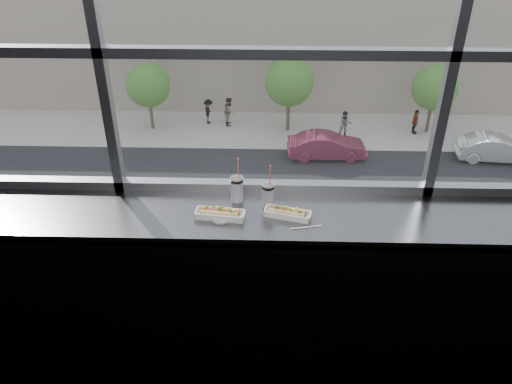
{
  "coord_description": "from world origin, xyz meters",
  "views": [
    {
      "loc": [
        -0.02,
        -1.3,
        2.78
      ],
      "look_at": [
        -0.1,
        1.23,
        1.25
      ],
      "focal_mm": 35.0,
      "sensor_mm": 36.0,
      "label": 1
    }
  ],
  "objects_px": {
    "car_far_c": "(497,144)",
    "pedestrian_a": "(208,109)",
    "loose_straw": "(306,227)",
    "pedestrian_c": "(345,122)",
    "car_near_c": "(296,215)",
    "tree_center": "(289,82)",
    "tree_right": "(435,88)",
    "tree_left": "(148,86)",
    "soda_cup_right": "(268,194)",
    "pedestrian_b": "(229,109)",
    "hotdog_tray_left": "(220,213)",
    "wrapper": "(221,221)",
    "pedestrian_d": "(416,119)",
    "hotdog_tray_right": "(288,213)",
    "car_near_d": "(396,217)",
    "car_far_b": "(327,142)",
    "soda_cup_left": "(237,188)"
  },
  "relations": [
    {
      "from": "pedestrian_c",
      "to": "tree_center",
      "type": "height_order",
      "value": "tree_center"
    },
    {
      "from": "car_far_b",
      "to": "pedestrian_c",
      "type": "height_order",
      "value": "pedestrian_c"
    },
    {
      "from": "pedestrian_a",
      "to": "tree_center",
      "type": "xyz_separation_m",
      "value": [
        5.38,
        -0.96,
        2.28
      ]
    },
    {
      "from": "tree_right",
      "to": "tree_center",
      "type": "bearing_deg",
      "value": 180.0
    },
    {
      "from": "pedestrian_c",
      "to": "tree_right",
      "type": "relative_size",
      "value": 0.46
    },
    {
      "from": "pedestrian_c",
      "to": "car_near_c",
      "type": "bearing_deg",
      "value": -107.97
    },
    {
      "from": "car_far_b",
      "to": "tree_right",
      "type": "distance_m",
      "value": 8.33
    },
    {
      "from": "car_far_c",
      "to": "pedestrian_a",
      "type": "xyz_separation_m",
      "value": [
        -17.53,
        4.96,
        -0.01
      ]
    },
    {
      "from": "hotdog_tray_right",
      "to": "tree_left",
      "type": "distance_m",
      "value": 30.8
    },
    {
      "from": "pedestrian_d",
      "to": "wrapper",
      "type": "bearing_deg",
      "value": 160.84
    },
    {
      "from": "car_far_b",
      "to": "pedestrian_a",
      "type": "height_order",
      "value": "car_far_b"
    },
    {
      "from": "pedestrian_c",
      "to": "tree_left",
      "type": "bearing_deg",
      "value": 175.62
    },
    {
      "from": "pedestrian_a",
      "to": "car_near_c",
      "type": "bearing_deg",
      "value": -157.18
    },
    {
      "from": "pedestrian_b",
      "to": "tree_right",
      "type": "bearing_deg",
      "value": -93.47
    },
    {
      "from": "car_far_c",
      "to": "tree_left",
      "type": "relative_size",
      "value": 1.37
    },
    {
      "from": "loose_straw",
      "to": "car_far_c",
      "type": "distance_m",
      "value": 29.83
    },
    {
      "from": "pedestrian_c",
      "to": "soda_cup_right",
      "type": "bearing_deg",
      "value": -100.05
    },
    {
      "from": "hotdog_tray_left",
      "to": "soda_cup_right",
      "type": "relative_size",
      "value": 1.02
    },
    {
      "from": "car_near_c",
      "to": "tree_center",
      "type": "relative_size",
      "value": 1.36
    },
    {
      "from": "car_far_c",
      "to": "wrapper",
      "type": "bearing_deg",
      "value": 155.29
    },
    {
      "from": "loose_straw",
      "to": "car_near_c",
      "type": "bearing_deg",
      "value": 74.68
    },
    {
      "from": "soda_cup_right",
      "to": "pedestrian_a",
      "type": "xyz_separation_m",
      "value": [
        -4.21,
        29.15,
        -11.12
      ]
    },
    {
      "from": "hotdog_tray_right",
      "to": "pedestrian_b",
      "type": "height_order",
      "value": "hotdog_tray_right"
    },
    {
      "from": "hotdog_tray_right",
      "to": "car_near_c",
      "type": "height_order",
      "value": "hotdog_tray_right"
    },
    {
      "from": "car_near_d",
      "to": "car_far_c",
      "type": "relative_size",
      "value": 1.14
    },
    {
      "from": "pedestrian_d",
      "to": "hotdog_tray_right",
      "type": "bearing_deg",
      "value": 161.51
    },
    {
      "from": "car_near_c",
      "to": "pedestrian_c",
      "type": "height_order",
      "value": "car_near_c"
    },
    {
      "from": "pedestrian_c",
      "to": "tree_left",
      "type": "height_order",
      "value": "tree_left"
    },
    {
      "from": "soda_cup_right",
      "to": "pedestrian_b",
      "type": "height_order",
      "value": "soda_cup_right"
    },
    {
      "from": "pedestrian_c",
      "to": "tree_left",
      "type": "xyz_separation_m",
      "value": [
        -12.73,
        0.98,
        1.94
      ]
    },
    {
      "from": "pedestrian_d",
      "to": "tree_center",
      "type": "distance_m",
      "value": 8.63
    },
    {
      "from": "loose_straw",
      "to": "pedestrian_c",
      "type": "xyz_separation_m",
      "value": [
        4.6,
        27.45,
        -11.02
      ]
    },
    {
      "from": "pedestrian_d",
      "to": "tree_left",
      "type": "height_order",
      "value": "tree_left"
    },
    {
      "from": "car_near_d",
      "to": "pedestrian_c",
      "type": "height_order",
      "value": "car_near_d"
    },
    {
      "from": "soda_cup_right",
      "to": "tree_center",
      "type": "height_order",
      "value": "soda_cup_right"
    },
    {
      "from": "soda_cup_left",
      "to": "pedestrian_c",
      "type": "relative_size",
      "value": 0.15
    },
    {
      "from": "pedestrian_c",
      "to": "hotdog_tray_left",
      "type": "bearing_deg",
      "value": -100.58
    },
    {
      "from": "hotdog_tray_left",
      "to": "car_far_c",
      "type": "bearing_deg",
      "value": 67.35
    },
    {
      "from": "hotdog_tray_left",
      "to": "pedestrian_c",
      "type": "relative_size",
      "value": 0.15
    },
    {
      "from": "car_far_c",
      "to": "pedestrian_c",
      "type": "bearing_deg",
      "value": 74.86
    },
    {
      "from": "hotdog_tray_right",
      "to": "tree_center",
      "type": "xyz_separation_m",
      "value": [
        1.05,
        28.31,
        -8.79
      ]
    },
    {
      "from": "car_near_c",
      "to": "pedestrian_b",
      "type": "distance_m",
      "value": 13.41
    },
    {
      "from": "tree_right",
      "to": "loose_straw",
      "type": "bearing_deg",
      "value": -109.72
    },
    {
      "from": "tree_left",
      "to": "soda_cup_right",
      "type": "bearing_deg",
      "value": -74.33
    },
    {
      "from": "loose_straw",
      "to": "car_near_c",
      "type": "xyz_separation_m",
      "value": [
        1.02,
        16.42,
        -10.93
      ]
    },
    {
      "from": "pedestrian_d",
      "to": "pedestrian_c",
      "type": "bearing_deg",
      "value": 98.06
    },
    {
      "from": "car_far_b",
      "to": "car_far_c",
      "type": "height_order",
      "value": "car_far_c"
    },
    {
      "from": "pedestrian_b",
      "to": "tree_center",
      "type": "relative_size",
      "value": 0.46
    },
    {
      "from": "pedestrian_d",
      "to": "tree_left",
      "type": "distance_m",
      "value": 17.5
    },
    {
      "from": "wrapper",
      "to": "hotdog_tray_left",
      "type": "bearing_deg",
      "value": 100.23
    }
  ]
}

